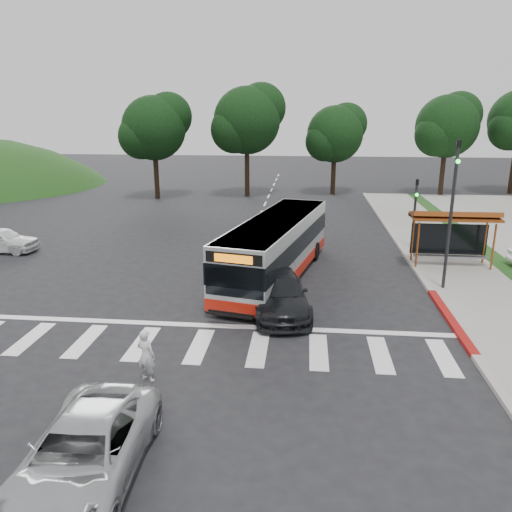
# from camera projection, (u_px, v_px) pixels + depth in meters

# --- Properties ---
(ground) EXTENTS (140.00, 140.00, 0.00)m
(ground) POSITION_uv_depth(u_px,v_px,m) (223.00, 294.00, 21.59)
(ground) COLOR black
(ground) RESTS_ON ground
(sidewalk_east) EXTENTS (4.00, 40.00, 0.12)m
(sidewalk_east) POSITION_uv_depth(u_px,v_px,m) (438.00, 250.00, 28.17)
(sidewalk_east) COLOR gray
(sidewalk_east) RESTS_ON ground
(curb_east) EXTENTS (0.30, 40.00, 0.15)m
(curb_east) POSITION_uv_depth(u_px,v_px,m) (402.00, 249.00, 28.35)
(curb_east) COLOR #9E9991
(curb_east) RESTS_ON ground
(curb_east_red) EXTENTS (0.32, 6.00, 0.15)m
(curb_east_red) POSITION_uv_depth(u_px,v_px,m) (450.00, 319.00, 18.80)
(curb_east_red) COLOR maroon
(curb_east_red) RESTS_ON ground
(crosswalk_ladder) EXTENTS (18.00, 2.60, 0.01)m
(crosswalk_ladder) POSITION_uv_depth(u_px,v_px,m) (199.00, 346.00, 16.81)
(crosswalk_ladder) COLOR silver
(crosswalk_ladder) RESTS_ON ground
(bus_shelter) EXTENTS (4.20, 1.60, 2.86)m
(bus_shelter) POSITION_uv_depth(u_px,v_px,m) (454.00, 222.00, 24.78)
(bus_shelter) COLOR #904218
(bus_shelter) RESTS_ON sidewalk_east
(traffic_signal_ne_tall) EXTENTS (0.18, 0.37, 6.50)m
(traffic_signal_ne_tall) POSITION_uv_depth(u_px,v_px,m) (452.00, 204.00, 21.02)
(traffic_signal_ne_tall) COLOR black
(traffic_signal_ne_tall) RESTS_ON ground
(traffic_signal_ne_short) EXTENTS (0.18, 0.37, 4.00)m
(traffic_signal_ne_short) POSITION_uv_depth(u_px,v_px,m) (415.00, 206.00, 28.09)
(traffic_signal_ne_short) COLOR black
(traffic_signal_ne_short) RESTS_ON ground
(tree_ne_a) EXTENTS (6.16, 5.74, 9.30)m
(tree_ne_a) POSITION_uv_depth(u_px,v_px,m) (448.00, 125.00, 45.08)
(tree_ne_a) COLOR black
(tree_ne_a) RESTS_ON parking_lot
(tree_north_a) EXTENTS (6.60, 6.15, 10.17)m
(tree_north_a) POSITION_uv_depth(u_px,v_px,m) (248.00, 119.00, 44.75)
(tree_north_a) COLOR black
(tree_north_a) RESTS_ON ground
(tree_north_b) EXTENTS (5.72, 5.33, 8.43)m
(tree_north_b) POSITION_uv_depth(u_px,v_px,m) (336.00, 133.00, 46.24)
(tree_north_b) COLOR black
(tree_north_b) RESTS_ON ground
(tree_north_c) EXTENTS (6.16, 5.74, 9.30)m
(tree_north_c) POSITION_uv_depth(u_px,v_px,m) (155.00, 127.00, 43.77)
(tree_north_c) COLOR black
(tree_north_c) RESTS_ON ground
(transit_bus) EXTENTS (4.80, 11.31, 2.86)m
(transit_bus) POSITION_uv_depth(u_px,v_px,m) (276.00, 249.00, 23.33)
(transit_bus) COLOR #B1B3B5
(transit_bus) RESTS_ON ground
(pedestrian) EXTENTS (0.68, 0.56, 1.61)m
(pedestrian) POSITION_uv_depth(u_px,v_px,m) (146.00, 355.00, 14.47)
(pedestrian) COLOR silver
(pedestrian) RESTS_ON ground
(dark_sedan) EXTENTS (2.89, 5.43, 1.50)m
(dark_sedan) POSITION_uv_depth(u_px,v_px,m) (279.00, 293.00, 19.63)
(dark_sedan) COLOR black
(dark_sedan) RESTS_ON ground
(silver_suv_south) EXTENTS (2.48, 5.09, 1.39)m
(silver_suv_south) POSITION_uv_depth(u_px,v_px,m) (83.00, 454.00, 10.48)
(silver_suv_south) COLOR #B1B3B6
(silver_suv_south) RESTS_ON ground
(west_car_white) EXTENTS (4.15, 1.78, 1.40)m
(west_car_white) POSITION_uv_depth(u_px,v_px,m) (1.00, 240.00, 27.94)
(west_car_white) COLOR silver
(west_car_white) RESTS_ON ground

